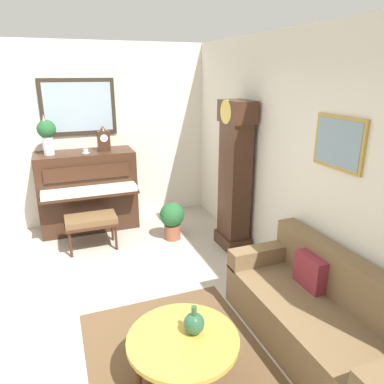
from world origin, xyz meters
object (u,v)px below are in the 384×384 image
(piano_bench, at_px, (91,221))
(flower_vase, at_px, (47,133))
(coffee_table, at_px, (183,341))
(mantel_clock, at_px, (104,139))
(piano, at_px, (88,191))
(green_jug, at_px, (194,323))
(couch, at_px, (321,316))
(potted_plant, at_px, (172,218))
(grandfather_clock, at_px, (234,181))
(teacup, at_px, (86,152))

(piano_bench, height_order, flower_vase, flower_vase)
(coffee_table, height_order, mantel_clock, mantel_clock)
(piano, bearing_deg, green_jug, 8.07)
(piano_bench, bearing_deg, flower_vase, -149.86)
(couch, xyz_separation_m, flower_vase, (-3.43, -2.11, 1.22))
(piano, distance_m, potted_plant, 1.41)
(flower_vase, bearing_deg, grandfather_clock, 58.97)
(piano_bench, xyz_separation_m, green_jug, (2.57, 0.52, 0.08))
(piano_bench, height_order, potted_plant, potted_plant)
(piano, relative_size, green_jug, 6.00)
(couch, relative_size, flower_vase, 3.28)
(coffee_table, distance_m, potted_plant, 2.60)
(piano_bench, bearing_deg, mantel_clock, 155.06)
(grandfather_clock, xyz_separation_m, green_jug, (1.94, -1.33, -0.48))
(teacup, bearing_deg, piano_bench, -5.79)
(teacup, bearing_deg, grandfather_clock, 54.06)
(potted_plant, bearing_deg, teacup, -125.41)
(piano_bench, height_order, green_jug, green_jug)
(piano_bench, bearing_deg, green_jug, 11.44)
(teacup, xyz_separation_m, potted_plant, (0.76, 1.07, -0.92))
(piano_bench, distance_m, green_jug, 2.62)
(grandfather_clock, height_order, mantel_clock, grandfather_clock)
(grandfather_clock, relative_size, mantel_clock, 5.34)
(piano_bench, height_order, couch, couch)
(teacup, height_order, green_jug, teacup)
(green_jug, relative_size, potted_plant, 0.43)
(couch, bearing_deg, piano, -154.59)
(mantel_clock, relative_size, potted_plant, 0.68)
(couch, height_order, flower_vase, flower_vase)
(grandfather_clock, relative_size, flower_vase, 3.50)
(potted_plant, bearing_deg, flower_vase, -118.17)
(coffee_table, xyz_separation_m, potted_plant, (-2.50, 0.72, -0.05))
(potted_plant, bearing_deg, coffee_table, -16.04)
(potted_plant, bearing_deg, mantel_clock, -136.74)
(coffee_table, height_order, green_jug, green_jug)
(piano, distance_m, teacup, 0.63)
(piano, distance_m, green_jug, 3.35)
(couch, height_order, green_jug, couch)
(green_jug, bearing_deg, teacup, -172.04)
(teacup, bearing_deg, coffee_table, 6.14)
(mantel_clock, bearing_deg, teacup, -74.06)
(teacup, relative_size, potted_plant, 0.21)
(couch, bearing_deg, piano_bench, -147.95)
(mantel_clock, bearing_deg, potted_plant, 43.26)
(piano, bearing_deg, coffee_table, 6.28)
(couch, height_order, teacup, teacup)
(piano_bench, height_order, mantel_clock, mantel_clock)
(coffee_table, bearing_deg, mantel_clock, -178.77)
(piano_bench, xyz_separation_m, mantel_clock, (-0.74, 0.35, 0.98))
(potted_plant, bearing_deg, piano, -127.78)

